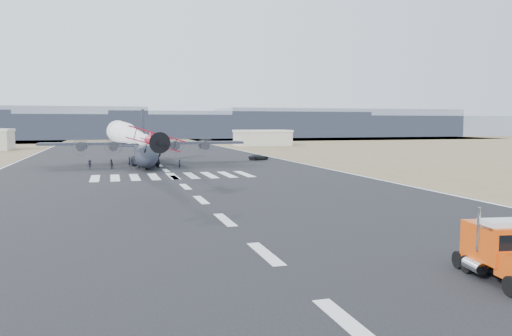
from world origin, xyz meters
name	(u,v)px	position (x,y,z in m)	size (l,w,h in m)	color
ground	(265,254)	(0.00, 0.00, 0.00)	(500.00, 500.00, 0.00)	black
scrub_far	(129,140)	(0.00, 230.00, 0.00)	(500.00, 80.00, 0.00)	brown
runway_markings	(166,170)	(0.00, 60.00, 0.01)	(60.00, 260.00, 0.01)	silver
ridge_seg_c	(0,123)	(-65.00, 260.00, 8.50)	(150.00, 50.00, 17.00)	slate
ridge_seg_d	(127,127)	(0.00, 260.00, 6.50)	(150.00, 50.00, 13.00)	slate
ridge_seg_e	(239,125)	(65.00, 260.00, 7.50)	(150.00, 50.00, 15.00)	slate
ridge_seg_f	(338,123)	(130.00, 260.00, 8.50)	(150.00, 50.00, 17.00)	slate
ridge_seg_g	(426,126)	(195.00, 260.00, 6.50)	(150.00, 50.00, 13.00)	slate
hangar_right	(262,138)	(46.00, 150.00, 3.01)	(20.50, 12.50, 5.90)	#A9A596
semi_truck	(502,251)	(10.72, -9.00, 1.65)	(3.38, 7.65, 3.37)	black
aerobatic_biplane	(154,141)	(-5.03, 24.36, 6.65)	(6.17, 5.71, 3.25)	red
smoke_trail	(124,133)	(-7.33, 55.93, 6.94)	(5.02, 39.05, 3.99)	white
transport_aircraft	(144,150)	(-2.82, 74.09, 2.99)	(40.18, 33.09, 11.61)	black
support_vehicle	(259,157)	(23.57, 79.97, 0.65)	(2.17, 4.70, 1.31)	black
crew_a	(179,164)	(3.02, 64.27, 0.80)	(0.59, 0.48, 1.61)	black
crew_b	(111,164)	(-9.50, 66.19, 0.90)	(0.88, 0.54, 1.81)	black
crew_c	(90,165)	(-13.28, 66.00, 0.90)	(1.16, 0.54, 1.80)	black
crew_d	(159,164)	(-0.76, 65.49, 0.84)	(0.98, 0.50, 1.67)	black
crew_e	(138,164)	(-4.58, 65.82, 0.79)	(0.77, 0.47, 1.58)	black
crew_f	(157,164)	(-1.27, 63.82, 0.82)	(1.51, 0.49, 1.63)	black
crew_g	(129,162)	(-5.98, 70.78, 0.92)	(0.67, 0.55, 1.83)	black
crew_h	(138,163)	(-4.40, 69.03, 0.81)	(0.78, 0.48, 1.61)	black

